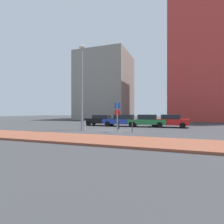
{
  "coord_description": "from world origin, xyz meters",
  "views": [
    {
      "loc": [
        5.94,
        -17.1,
        1.86
      ],
      "look_at": [
        -1.17,
        2.6,
        1.83
      ],
      "focal_mm": 28.98,
      "sensor_mm": 36.0,
      "label": 1
    }
  ],
  "objects_px": {
    "street_lamp": "(82,81)",
    "traffic_bollard_mid": "(119,125)",
    "parking_meter": "(132,122)",
    "traffic_bollard_near": "(85,125)",
    "parked_car_red": "(170,121)",
    "parked_car_green": "(147,121)",
    "parked_car_black": "(101,120)",
    "parked_car_blue": "(122,120)",
    "parking_sign_post": "(117,113)"
  },
  "relations": [
    {
      "from": "street_lamp",
      "to": "traffic_bollard_mid",
      "type": "xyz_separation_m",
      "value": [
        3.29,
        2.06,
        -4.51
      ]
    },
    {
      "from": "parking_meter",
      "to": "traffic_bollard_near",
      "type": "distance_m",
      "value": 4.85
    },
    {
      "from": "parked_car_red",
      "to": "parking_meter",
      "type": "relative_size",
      "value": 3.35
    },
    {
      "from": "parked_car_green",
      "to": "street_lamp",
      "type": "distance_m",
      "value": 9.25
    },
    {
      "from": "parked_car_black",
      "to": "parked_car_red",
      "type": "xyz_separation_m",
      "value": [
        8.81,
        0.29,
        0.03
      ]
    },
    {
      "from": "parked_car_black",
      "to": "traffic_bollard_near",
      "type": "relative_size",
      "value": 4.26
    },
    {
      "from": "parked_car_red",
      "to": "parking_meter",
      "type": "bearing_deg",
      "value": -114.9
    },
    {
      "from": "parked_car_blue",
      "to": "traffic_bollard_mid",
      "type": "bearing_deg",
      "value": -78.6
    },
    {
      "from": "street_lamp",
      "to": "traffic_bollard_mid",
      "type": "bearing_deg",
      "value": 32.07
    },
    {
      "from": "parked_car_green",
      "to": "parking_sign_post",
      "type": "height_order",
      "value": "parking_sign_post"
    },
    {
      "from": "street_lamp",
      "to": "parked_car_red",
      "type": "bearing_deg",
      "value": 37.23
    },
    {
      "from": "parked_car_blue",
      "to": "parked_car_green",
      "type": "xyz_separation_m",
      "value": [
        3.16,
        0.08,
        -0.0
      ]
    },
    {
      "from": "parked_car_green",
      "to": "parking_meter",
      "type": "bearing_deg",
      "value": -93.5
    },
    {
      "from": "parked_car_blue",
      "to": "traffic_bollard_near",
      "type": "relative_size",
      "value": 4.77
    },
    {
      "from": "parking_sign_post",
      "to": "traffic_bollard_mid",
      "type": "distance_m",
      "value": 2.93
    },
    {
      "from": "parking_sign_post",
      "to": "parking_meter",
      "type": "distance_m",
      "value": 1.58
    },
    {
      "from": "parked_car_black",
      "to": "parked_car_blue",
      "type": "xyz_separation_m",
      "value": [
        3.01,
        -0.16,
        0.02
      ]
    },
    {
      "from": "parked_car_black",
      "to": "traffic_bollard_near",
      "type": "bearing_deg",
      "value": -81.26
    },
    {
      "from": "parking_meter",
      "to": "traffic_bollard_mid",
      "type": "xyz_separation_m",
      "value": [
        -2.02,
        2.23,
        -0.44
      ]
    },
    {
      "from": "parked_car_red",
      "to": "traffic_bollard_mid",
      "type": "xyz_separation_m",
      "value": [
        -5.03,
        -4.26,
        -0.32
      ]
    },
    {
      "from": "parked_car_red",
      "to": "parked_car_blue",
      "type": "bearing_deg",
      "value": -175.57
    },
    {
      "from": "street_lamp",
      "to": "traffic_bollard_near",
      "type": "relative_size",
      "value": 9.02
    },
    {
      "from": "parking_sign_post",
      "to": "traffic_bollard_mid",
      "type": "height_order",
      "value": "parking_sign_post"
    },
    {
      "from": "parked_car_blue",
      "to": "street_lamp",
      "type": "height_order",
      "value": "street_lamp"
    },
    {
      "from": "parked_car_red",
      "to": "parking_meter",
      "type": "xyz_separation_m",
      "value": [
        -3.01,
        -6.49,
        0.12
      ]
    },
    {
      "from": "parked_car_green",
      "to": "street_lamp",
      "type": "relative_size",
      "value": 0.54
    },
    {
      "from": "parked_car_black",
      "to": "street_lamp",
      "type": "bearing_deg",
      "value": -85.38
    },
    {
      "from": "parked_car_blue",
      "to": "traffic_bollard_near",
      "type": "distance_m",
      "value": 6.46
    },
    {
      "from": "parked_car_blue",
      "to": "parked_car_green",
      "type": "bearing_deg",
      "value": 1.48
    },
    {
      "from": "parked_car_red",
      "to": "traffic_bollard_near",
      "type": "xyz_separation_m",
      "value": [
        -7.85,
        -6.57,
        -0.31
      ]
    },
    {
      "from": "parking_sign_post",
      "to": "traffic_bollard_near",
      "type": "height_order",
      "value": "parking_sign_post"
    },
    {
      "from": "parked_car_blue",
      "to": "parking_sign_post",
      "type": "xyz_separation_m",
      "value": [
        1.46,
        -6.37,
        0.93
      ]
    },
    {
      "from": "parked_car_blue",
      "to": "street_lamp",
      "type": "distance_m",
      "value": 7.65
    },
    {
      "from": "parked_car_black",
      "to": "street_lamp",
      "type": "distance_m",
      "value": 7.38
    },
    {
      "from": "parked_car_blue",
      "to": "parking_meter",
      "type": "bearing_deg",
      "value": -65.24
    },
    {
      "from": "parked_car_blue",
      "to": "parked_car_red",
      "type": "xyz_separation_m",
      "value": [
        5.8,
        0.45,
        0.01
      ]
    },
    {
      "from": "parked_car_red",
      "to": "street_lamp",
      "type": "height_order",
      "value": "street_lamp"
    },
    {
      "from": "parked_car_red",
      "to": "parking_sign_post",
      "type": "bearing_deg",
      "value": -122.45
    },
    {
      "from": "parked_car_red",
      "to": "traffic_bollard_mid",
      "type": "bearing_deg",
      "value": -139.73
    },
    {
      "from": "parked_car_black",
      "to": "parked_car_green",
      "type": "height_order",
      "value": "parked_car_green"
    },
    {
      "from": "traffic_bollard_near",
      "to": "traffic_bollard_mid",
      "type": "relative_size",
      "value": 1.02
    },
    {
      "from": "parked_car_blue",
      "to": "parking_meter",
      "type": "xyz_separation_m",
      "value": [
        2.79,
        -6.04,
        0.13
      ]
    },
    {
      "from": "traffic_bollard_near",
      "to": "parked_car_blue",
      "type": "bearing_deg",
      "value": 71.51
    },
    {
      "from": "street_lamp",
      "to": "traffic_bollard_near",
      "type": "height_order",
      "value": "street_lamp"
    },
    {
      "from": "parked_car_blue",
      "to": "traffic_bollard_mid",
      "type": "relative_size",
      "value": 4.89
    },
    {
      "from": "parked_car_black",
      "to": "parked_car_red",
      "type": "relative_size",
      "value": 0.87
    },
    {
      "from": "parked_car_blue",
      "to": "parked_car_red",
      "type": "height_order",
      "value": "parked_car_red"
    },
    {
      "from": "parked_car_blue",
      "to": "traffic_bollard_near",
      "type": "xyz_separation_m",
      "value": [
        -2.05,
        -6.12,
        -0.3
      ]
    },
    {
      "from": "parked_car_blue",
      "to": "parking_meter",
      "type": "distance_m",
      "value": 6.66
    },
    {
      "from": "parked_car_black",
      "to": "parking_meter",
      "type": "distance_m",
      "value": 8.49
    }
  ]
}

